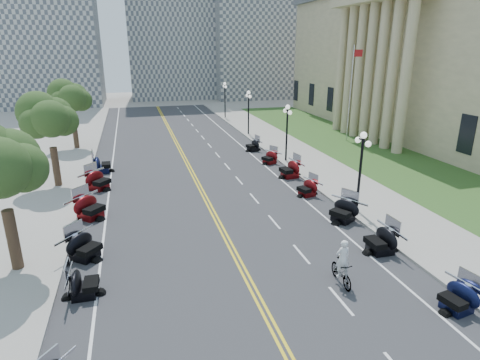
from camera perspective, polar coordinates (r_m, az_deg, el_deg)
ground at (r=19.53m, az=-0.11°, el=-11.68°), size 160.00×160.00×0.00m
road at (r=28.43m, az=-5.33°, el=-1.83°), size 16.00×90.00×0.01m
centerline_yellow_a at (r=28.41m, az=-5.57°, el=-1.83°), size 0.12×90.00×0.00m
centerline_yellow_b at (r=28.44m, az=-5.10°, el=-1.79°), size 0.12×90.00×0.00m
edge_line_north at (r=30.08m, az=6.76°, el=-0.71°), size 0.12×90.00×0.00m
edge_line_south at (r=28.16m, az=-18.28°, el=-2.90°), size 0.12×90.00×0.00m
lane_dash_5 at (r=17.46m, az=14.14°, el=-16.30°), size 0.12×2.00×0.00m
lane_dash_6 at (r=20.48m, az=8.71°, el=-10.36°), size 0.12×2.00×0.00m
lane_dash_7 at (r=23.79m, az=4.87°, el=-5.94°), size 0.12×2.00×0.00m
lane_dash_8 at (r=27.29m, az=2.04°, el=-2.62°), size 0.12×2.00×0.00m
lane_dash_9 at (r=30.91m, az=-0.13°, el=-0.05°), size 0.12×2.00×0.00m
lane_dash_10 at (r=34.61m, az=-1.84°, el=1.97°), size 0.12×2.00×0.00m
lane_dash_11 at (r=38.38m, az=-3.22°, el=3.60°), size 0.12×2.00×0.00m
lane_dash_12 at (r=42.18m, az=-4.36°, el=4.93°), size 0.12×2.00×0.00m
lane_dash_13 at (r=46.02m, az=-5.31°, el=6.04°), size 0.12×2.00×0.00m
lane_dash_14 at (r=49.89m, az=-6.12°, el=6.98°), size 0.12×2.00×0.00m
lane_dash_15 at (r=53.77m, az=-6.81°, el=7.78°), size 0.12×2.00×0.00m
lane_dash_16 at (r=57.67m, az=-7.41°, el=8.47°), size 0.12×2.00×0.00m
lane_dash_17 at (r=61.58m, az=-7.94°, el=9.08°), size 0.12×2.00×0.00m
lane_dash_18 at (r=65.51m, az=-8.41°, el=9.61°), size 0.12×2.00×0.00m
lane_dash_19 at (r=69.44m, az=-8.82°, el=10.08°), size 0.12×2.00×0.00m
sidewalk_north at (r=31.76m, az=13.66°, el=0.04°), size 5.00×90.00×0.15m
sidewalk_south at (r=28.73m, az=-26.46°, el=-3.40°), size 5.00×90.00×0.15m
lawn at (r=41.85m, az=16.96°, el=4.12°), size 9.00×60.00×0.10m
civic_building at (r=52.84m, az=29.52°, el=15.16°), size 26.00×51.00×17.80m
distant_block_a at (r=79.57m, az=-26.47°, el=18.90°), size 18.00×14.00×26.00m
distant_block_b at (r=84.90m, az=-10.13°, el=21.64°), size 16.00×12.00×30.00m
distant_block_c at (r=85.51m, az=3.04°, el=19.17°), size 20.00×14.00×22.00m
street_lamp_2 at (r=25.16m, az=16.69°, el=0.99°), size 0.50×1.20×4.90m
street_lamp_3 at (r=35.57m, az=6.67°, el=6.60°), size 0.50×1.20×4.90m
street_lamp_4 at (r=46.74m, az=1.22°, el=9.54°), size 0.50×1.20×4.90m
street_lamp_5 at (r=58.25m, az=-2.15°, el=11.28°), size 0.50×1.20×4.90m
flagpole at (r=44.63m, az=15.41°, el=11.59°), size 1.10×0.20×10.00m
tree_2 at (r=19.83m, az=-31.01°, el=0.98°), size 4.80×4.80×9.20m
tree_3 at (r=31.26m, az=-25.48°, el=7.34°), size 4.80×4.80×9.20m
tree_4 at (r=43.00m, az=-22.89°, el=10.24°), size 4.80×4.80×9.20m
motorcycle_n_4 at (r=18.19m, az=28.62°, el=-14.33°), size 2.10×2.10×1.27m
motorcycle_n_5 at (r=21.29m, az=19.43°, el=-7.94°), size 2.11×2.11×1.45m
motorcycle_n_6 at (r=24.31m, az=14.51°, el=-4.10°), size 2.84×2.84×1.46m
motorcycle_n_7 at (r=27.97m, az=9.55°, el=-1.01°), size 2.19×2.19×1.24m
motorcycle_n_8 at (r=31.71m, az=7.11°, el=1.68°), size 2.40×2.40×1.50m
motorcycle_n_9 at (r=35.38m, az=4.23°, el=3.31°), size 2.37×2.37×1.23m
motorcycle_n_10 at (r=39.70m, az=1.84°, el=5.03°), size 2.10×2.10×1.25m
motorcycle_s_5 at (r=18.08m, az=-21.41°, el=-13.38°), size 1.89×1.89×1.30m
motorcycle_s_6 at (r=20.94m, az=-21.27°, el=-8.64°), size 2.88×2.88×1.43m
motorcycle_s_7 at (r=25.55m, az=-20.61°, el=-3.50°), size 3.14×3.14×1.56m
motorcycle_s_8 at (r=30.48m, az=-19.54°, el=0.07°), size 3.07×3.07×1.53m
motorcycle_s_9 at (r=34.60m, az=-19.10°, el=2.24°), size 2.28×2.28×1.53m
bicycle at (r=18.26m, az=14.21°, el=-12.61°), size 0.59×1.86×1.11m
cyclist_rider at (r=17.58m, az=14.57°, el=-8.61°), size 0.64×0.42×1.74m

